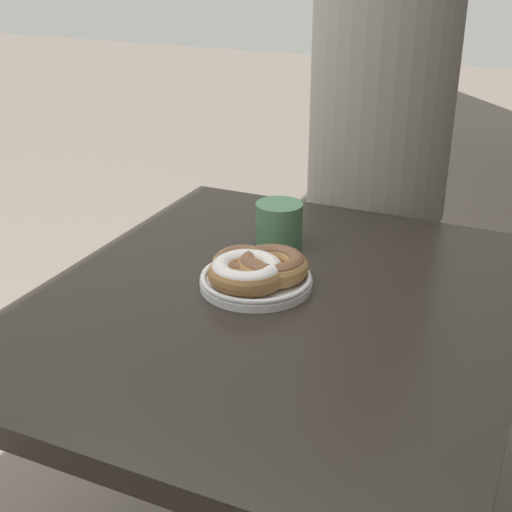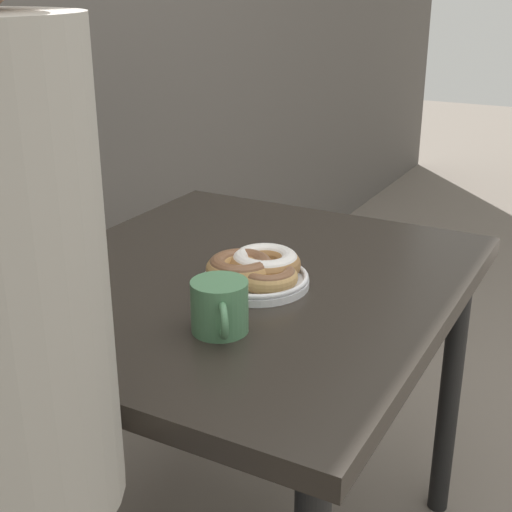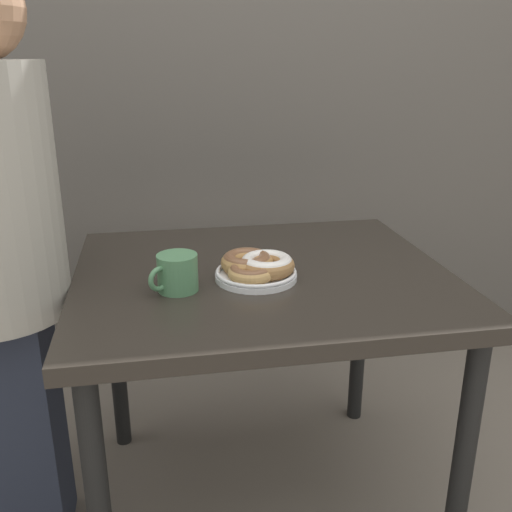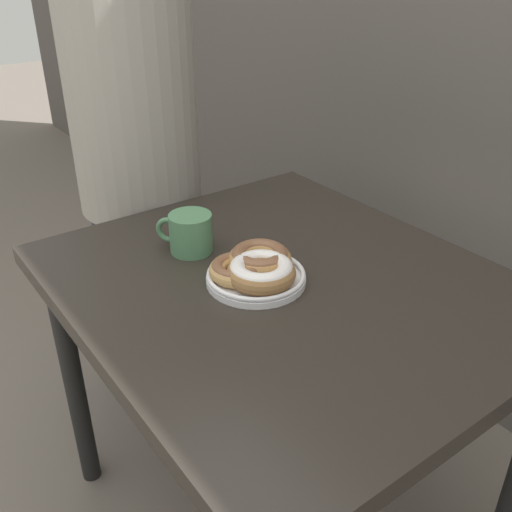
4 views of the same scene
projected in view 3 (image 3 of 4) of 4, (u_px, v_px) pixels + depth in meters
wall_back at (221, 40)px, 2.00m from camera, size 8.00×0.05×2.60m
dining_table at (262, 302)px, 1.49m from camera, size 0.95×0.82×0.73m
donut_plate at (256, 267)px, 1.40m from camera, size 0.20×0.20×0.06m
coffee_mug at (177, 272)px, 1.32m from camera, size 0.12×0.10×0.09m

